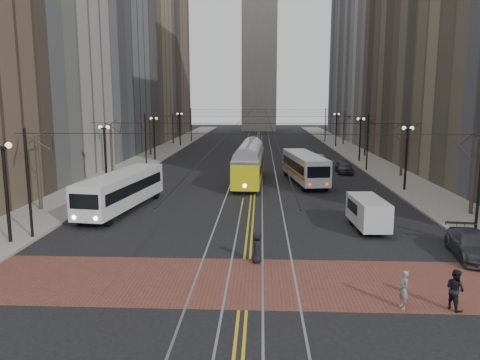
# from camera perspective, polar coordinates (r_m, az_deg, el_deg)

# --- Properties ---
(ground) EXTENTS (260.00, 260.00, 0.00)m
(ground) POSITION_cam_1_polar(r_m,az_deg,el_deg) (25.64, 0.95, -8.90)
(ground) COLOR black
(ground) RESTS_ON ground
(sidewalk_left) EXTENTS (5.00, 140.00, 0.15)m
(sidewalk_left) POSITION_cam_1_polar(r_m,az_deg,el_deg) (71.50, -10.09, 3.11)
(sidewalk_left) COLOR gray
(sidewalk_left) RESTS_ON ground
(sidewalk_right) EXTENTS (5.00, 140.00, 0.15)m
(sidewalk_right) POSITION_cam_1_polar(r_m,az_deg,el_deg) (71.21, 14.21, 2.94)
(sidewalk_right) COLOR gray
(sidewalk_right) RESTS_ON ground
(crosswalk_band) EXTENTS (25.00, 6.00, 0.01)m
(crosswalk_band) POSITION_cam_1_polar(r_m,az_deg,el_deg) (21.89, 0.64, -12.24)
(crosswalk_band) COLOR brown
(crosswalk_band) RESTS_ON ground
(streetcar_rails) EXTENTS (4.80, 130.00, 0.02)m
(streetcar_rails) POSITION_cam_1_polar(r_m,az_deg,el_deg) (69.77, 2.03, 3.04)
(streetcar_rails) COLOR gray
(streetcar_rails) RESTS_ON ground
(centre_lines) EXTENTS (0.42, 130.00, 0.01)m
(centre_lines) POSITION_cam_1_polar(r_m,az_deg,el_deg) (69.77, 2.03, 3.04)
(centre_lines) COLOR gold
(centre_lines) RESTS_ON ground
(building_left_mid) EXTENTS (16.00, 20.00, 34.00)m
(building_left_mid) POSITION_cam_1_polar(r_m,az_deg,el_deg) (75.51, -18.44, 16.00)
(building_left_mid) COLOR slate
(building_left_mid) RESTS_ON ground
(building_left_midfar) EXTENTS (20.00, 20.00, 52.00)m
(building_left_midfar) POSITION_cam_1_polar(r_m,az_deg,el_deg) (96.23, -15.43, 20.12)
(building_left_midfar) COLOR #85765B
(building_left_midfar) RESTS_ON ground
(building_left_far) EXTENTS (16.00, 20.00, 40.00)m
(building_left_far) POSITION_cam_1_polar(r_m,az_deg,el_deg) (113.95, -11.10, 15.56)
(building_left_far) COLOR brown
(building_left_far) RESTS_ON ground
(building_right_mid) EXTENTS (16.00, 20.00, 34.00)m
(building_right_mid) POSITION_cam_1_polar(r_m,az_deg,el_deg) (75.04, 22.81, 15.79)
(building_right_mid) COLOR brown
(building_right_mid) RESTS_ON ground
(building_right_midfar) EXTENTS (20.00, 20.00, 52.00)m
(building_right_midfar) POSITION_cam_1_polar(r_m,az_deg,el_deg) (95.84, 20.06, 19.93)
(building_right_midfar) COLOR #A5A39B
(building_right_midfar) RESTS_ON ground
(building_right_far) EXTENTS (16.00, 20.00, 40.00)m
(building_right_far) POSITION_cam_1_polar(r_m,az_deg,el_deg) (113.65, 15.79, 15.40)
(building_right_far) COLOR slate
(building_right_far) RESTS_ON ground
(lamp_posts) EXTENTS (27.60, 57.20, 5.60)m
(lamp_posts) POSITION_cam_1_polar(r_m,az_deg,el_deg) (53.31, 1.86, 3.96)
(lamp_posts) COLOR black
(lamp_posts) RESTS_ON ground
(street_trees) EXTENTS (31.68, 53.28, 5.60)m
(street_trees) POSITION_cam_1_polar(r_m,az_deg,el_deg) (59.78, 1.95, 4.60)
(street_trees) COLOR #382D23
(street_trees) RESTS_ON ground
(trolley_wires) EXTENTS (25.96, 120.00, 6.60)m
(trolley_wires) POSITION_cam_1_polar(r_m,az_deg,el_deg) (59.28, 1.95, 5.50)
(trolley_wires) COLOR black
(trolley_wires) RESTS_ON ground
(transit_bus) EXTENTS (3.84, 11.39, 2.79)m
(transit_bus) POSITION_cam_1_polar(r_m,az_deg,el_deg) (36.00, -14.19, -1.42)
(transit_bus) COLOR silver
(transit_bus) RESTS_ON ground
(streetcar) EXTENTS (2.91, 13.49, 3.16)m
(streetcar) POSITION_cam_1_polar(r_m,az_deg,el_deg) (46.64, 1.13, 1.62)
(streetcar) COLOR yellow
(streetcar) RESTS_ON ground
(rear_bus) EXTENTS (3.87, 11.26, 2.88)m
(rear_bus) POSITION_cam_1_polar(r_m,az_deg,el_deg) (46.89, 7.86, 1.40)
(rear_bus) COLOR silver
(rear_bus) RESTS_ON ground
(cargo_van) EXTENTS (2.00, 4.67, 2.03)m
(cargo_van) POSITION_cam_1_polar(r_m,az_deg,el_deg) (30.91, 15.33, -4.03)
(cargo_van) COLOR silver
(cargo_van) RESTS_ON ground
(sedan_grey) EXTENTS (1.79, 4.23, 1.43)m
(sedan_grey) POSITION_cam_1_polar(r_m,az_deg,el_deg) (54.08, 12.57, 1.59)
(sedan_grey) COLOR #404247
(sedan_grey) RESTS_ON ground
(sedan_silver) EXTENTS (2.46, 4.99, 1.57)m
(sedan_silver) POSITION_cam_1_polar(r_m,az_deg,el_deg) (57.90, 9.33, 2.30)
(sedan_silver) COLOR #9A9DA2
(sedan_silver) RESTS_ON ground
(sedan_parked) EXTENTS (2.48, 4.92, 1.37)m
(sedan_parked) POSITION_cam_1_polar(r_m,az_deg,el_deg) (27.62, 26.44, -7.08)
(sedan_parked) COLOR #393B40
(sedan_parked) RESTS_ON ground
(pedestrian_a) EXTENTS (0.59, 0.84, 1.63)m
(pedestrian_a) POSITION_cam_1_polar(r_m,az_deg,el_deg) (23.95, 2.07, -8.18)
(pedestrian_a) COLOR black
(pedestrian_a) RESTS_ON crosswalk_band
(pedestrian_b) EXTENTS (0.43, 0.60, 1.54)m
(pedestrian_b) POSITION_cam_1_polar(r_m,az_deg,el_deg) (20.09, 19.31, -12.50)
(pedestrian_b) COLOR gray
(pedestrian_b) RESTS_ON crosswalk_band
(pedestrian_c) EXTENTS (0.90, 0.99, 1.65)m
(pedestrian_c) POSITION_cam_1_polar(r_m,az_deg,el_deg) (20.73, 24.75, -12.01)
(pedestrian_c) COLOR black
(pedestrian_c) RESTS_ON crosswalk_band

